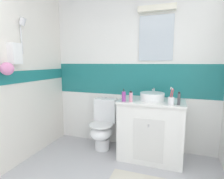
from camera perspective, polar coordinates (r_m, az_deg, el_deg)
name	(u,v)px	position (r m, az deg, el deg)	size (l,w,h in m)	color
wall_back_tiled	(133,70)	(2.92, 6.56, 6.29)	(3.20, 0.20, 2.50)	white
vanity_cabinet	(151,129)	(2.71, 12.23, -12.10)	(0.89, 0.58, 0.85)	white
sink_basin	(152,96)	(2.57, 12.61, -2.07)	(0.33, 0.38, 0.15)	white
toilet	(103,126)	(2.93, -2.85, -11.42)	(0.37, 0.50, 0.80)	white
toothbrush_cup	(171,100)	(2.35, 18.19, -3.30)	(0.08, 0.08, 0.23)	white
soap_dispenser	(124,96)	(2.44, 3.74, -2.18)	(0.05, 0.05, 0.17)	#993F99
deodorant_spray_can	(131,97)	(2.42, 5.98, -2.30)	(0.05, 0.05, 0.15)	pink
toothpaste_tube_upright	(179,99)	(2.38, 20.42, -2.77)	(0.04, 0.04, 0.16)	#4C4C51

